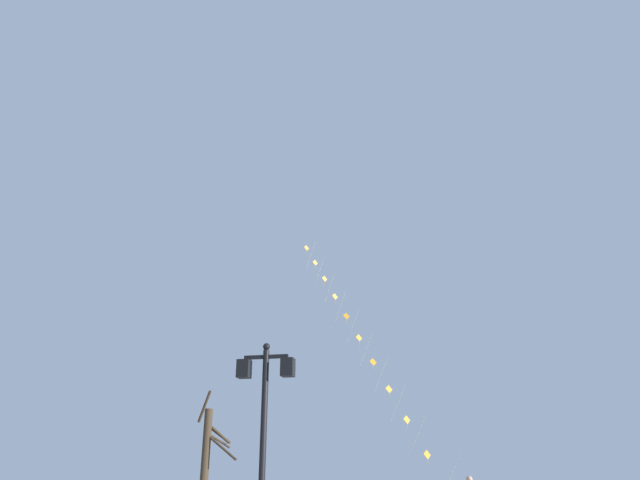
# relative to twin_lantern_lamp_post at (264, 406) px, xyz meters

# --- Properties ---
(twin_lantern_lamp_post) EXTENTS (1.29, 0.28, 4.52)m
(twin_lantern_lamp_post) POSITION_rel_twin_lantern_lamp_post_xyz_m (0.00, 0.00, 0.00)
(twin_lantern_lamp_post) COLOR black
(twin_lantern_lamp_post) RESTS_ON ground_plane
(kite_train) EXTENTS (8.49, 10.54, 15.44)m
(kite_train) POSITION_rel_twin_lantern_lamp_post_xyz_m (-0.01, 16.05, 4.85)
(kite_train) COLOR brown
(kite_train) RESTS_ON ground_plane
(bare_tree) EXTENTS (1.83, 1.23, 4.51)m
(bare_tree) POSITION_rel_twin_lantern_lamp_post_xyz_m (-4.16, 7.11, -1.04)
(bare_tree) COLOR #423323
(bare_tree) RESTS_ON ground_plane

